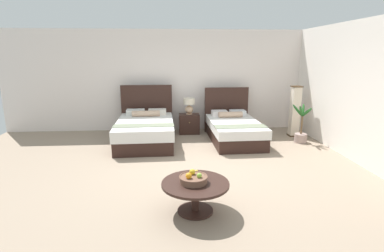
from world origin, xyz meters
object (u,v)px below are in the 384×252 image
at_px(floor_lamp_corner, 295,111).
at_px(potted_palm, 301,131).
at_px(nightstand, 189,124).
at_px(coffee_table, 195,189).
at_px(bed_near_window, 146,130).
at_px(fruit_bowl, 193,179).
at_px(loose_apple, 196,172).
at_px(table_lamp, 189,105).
at_px(bed_near_corner, 234,129).

relative_size(floor_lamp_corner, potted_palm, 1.36).
distance_m(nightstand, floor_lamp_corner, 2.81).
bearing_deg(potted_palm, floor_lamp_corner, 83.39).
bearing_deg(coffee_table, potted_palm, 47.68).
distance_m(bed_near_window, nightstand, 1.37).
xyz_separation_m(nightstand, fruit_bowl, (-0.20, -4.19, 0.22)).
height_order(coffee_table, loose_apple, loose_apple).
xyz_separation_m(table_lamp, floor_lamp_corner, (2.74, -0.47, -0.13)).
distance_m(coffee_table, loose_apple, 0.29).
distance_m(nightstand, coffee_table, 4.20).
distance_m(table_lamp, floor_lamp_corner, 2.79).
height_order(fruit_bowl, loose_apple, fruit_bowl).
bearing_deg(table_lamp, coffee_table, -92.35).
xyz_separation_m(bed_near_corner, table_lamp, (-1.06, 0.80, 0.49)).
relative_size(nightstand, potted_palm, 0.57).
distance_m(bed_near_corner, nightstand, 1.32).
height_order(fruit_bowl, floor_lamp_corner, floor_lamp_corner).
height_order(bed_near_window, floor_lamp_corner, floor_lamp_corner).
height_order(bed_near_window, table_lamp, bed_near_window).
bearing_deg(fruit_bowl, bed_near_window, 105.06).
xyz_separation_m(bed_near_window, loose_apple, (0.97, -3.15, 0.15)).
distance_m(fruit_bowl, floor_lamp_corner, 4.77).
bearing_deg(table_lamp, potted_palm, -22.13).
xyz_separation_m(coffee_table, potted_palm, (2.85, 3.12, -0.05)).
relative_size(bed_near_corner, coffee_table, 2.25).
bearing_deg(bed_near_window, fruit_bowl, -74.94).
relative_size(bed_near_corner, potted_palm, 2.14).
relative_size(fruit_bowl, floor_lamp_corner, 0.29).
height_order(loose_apple, floor_lamp_corner, floor_lamp_corner).
distance_m(loose_apple, floor_lamp_corner, 4.53).
bearing_deg(bed_near_corner, coffee_table, -109.95).
height_order(bed_near_corner, potted_palm, bed_near_corner).
distance_m(nightstand, table_lamp, 0.52).
distance_m(table_lamp, potted_palm, 2.93).
relative_size(bed_near_window, loose_apple, 28.55).
bearing_deg(potted_palm, coffee_table, -132.32).
relative_size(nightstand, floor_lamp_corner, 0.42).
bearing_deg(loose_apple, bed_near_window, 107.21).
xyz_separation_m(table_lamp, fruit_bowl, (-0.20, -4.21, -0.30)).
bearing_deg(coffee_table, fruit_bowl, -175.19).
height_order(coffee_table, floor_lamp_corner, floor_lamp_corner).
xyz_separation_m(nightstand, potted_palm, (2.67, -1.07, 0.01)).
distance_m(bed_near_corner, potted_palm, 1.63).
distance_m(loose_apple, potted_palm, 4.02).
distance_m(bed_near_window, fruit_bowl, 3.53).
bearing_deg(coffee_table, loose_apple, 83.31).
bearing_deg(bed_near_window, potted_palm, -4.23).
height_order(bed_near_window, nightstand, bed_near_window).
height_order(fruit_bowl, potted_palm, potted_palm).
relative_size(loose_apple, floor_lamp_corner, 0.06).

